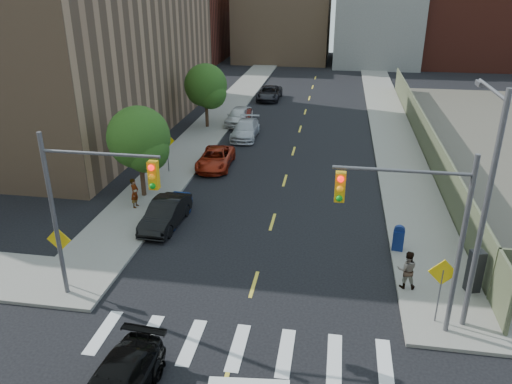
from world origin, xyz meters
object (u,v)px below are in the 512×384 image
(parked_car_blue, at_px, (170,209))
(pedestrian_west, at_px, (135,193))
(parked_car_silver, at_px, (246,129))
(parked_car_maroon, at_px, (244,117))
(parked_car_grey, at_px, (269,93))
(mailbox, at_px, (399,238))
(payphone, at_px, (475,271))
(parked_car_black, at_px, (165,214))
(pedestrian_east, at_px, (407,270))
(parked_car_white, at_px, (239,116))
(parked_car_red, at_px, (215,158))

(parked_car_blue, relative_size, pedestrian_west, 2.18)
(parked_car_silver, xyz_separation_m, parked_car_maroon, (-0.96, 4.23, -0.09))
(parked_car_blue, bearing_deg, parked_car_grey, 91.99)
(pedestrian_west, bearing_deg, mailbox, -99.51)
(payphone, bearing_deg, parked_car_maroon, 103.48)
(pedestrian_west, bearing_deg, parked_car_black, -124.96)
(mailbox, relative_size, pedestrian_east, 0.75)
(parked_car_grey, bearing_deg, parked_car_white, -96.90)
(parked_car_blue, bearing_deg, parked_car_maroon, 93.54)
(parked_car_blue, relative_size, pedestrian_east, 2.20)
(parked_car_blue, distance_m, parked_car_red, 8.31)
(parked_car_maroon, height_order, parked_car_grey, parked_car_grey)
(parked_car_silver, distance_m, parked_car_maroon, 4.34)
(parked_car_maroon, relative_size, payphone, 2.02)
(parked_car_black, distance_m, mailbox, 11.83)
(parked_car_grey, height_order, pedestrian_west, pedestrian_west)
(parked_car_red, xyz_separation_m, parked_car_white, (-0.51, 10.90, 0.13))
(parked_car_maroon, bearing_deg, mailbox, -66.27)
(pedestrian_east, bearing_deg, parked_car_grey, -72.50)
(parked_car_blue, xyz_separation_m, parked_car_black, (0.00, -0.72, 0.07))
(parked_car_maroon, xyz_separation_m, pedestrian_west, (-2.69, -18.64, 0.39))
(parked_car_white, xyz_separation_m, parked_car_grey, (1.30, 10.11, -0.07))
(parked_car_white, xyz_separation_m, pedestrian_west, (-2.35, -18.23, 0.23))
(parked_car_blue, height_order, pedestrian_east, pedestrian_east)
(parked_car_grey, xyz_separation_m, pedestrian_east, (10.52, -34.05, 0.29))
(pedestrian_west, bearing_deg, payphone, -107.44)
(parked_car_white, relative_size, parked_car_grey, 0.89)
(parked_car_blue, relative_size, parked_car_white, 0.82)
(parked_car_red, bearing_deg, parked_car_blue, -95.39)
(mailbox, bearing_deg, parked_car_red, 147.89)
(payphone, xyz_separation_m, pedestrian_west, (-16.86, 5.52, -0.07))
(parked_car_white, distance_m, pedestrian_east, 26.70)
(parked_car_silver, relative_size, pedestrian_east, 2.87)
(parked_car_silver, bearing_deg, parked_car_black, -95.54)
(parked_car_silver, bearing_deg, parked_car_maroon, 101.88)
(parked_car_white, relative_size, parked_car_maroon, 1.21)
(payphone, bearing_deg, pedestrian_west, 144.95)
(parked_car_blue, xyz_separation_m, mailbox, (11.80, -1.58, 0.13))
(parked_car_grey, distance_m, pedestrian_east, 35.64)
(parked_car_blue, bearing_deg, payphone, -12.90)
(parked_car_grey, height_order, mailbox, mailbox)
(parked_car_black, height_order, mailbox, mailbox)
(parked_car_blue, height_order, parked_car_grey, parked_car_grey)
(parked_car_grey, bearing_deg, parked_car_silver, -89.58)
(parked_car_black, distance_m, pedestrian_east, 12.49)
(pedestrian_east, bearing_deg, payphone, -175.63)
(mailbox, xyz_separation_m, pedestrian_west, (-14.15, 2.54, 0.24))
(parked_car_black, distance_m, payphone, 15.02)
(parked_car_silver, height_order, parked_car_white, parked_car_white)
(parked_car_grey, relative_size, pedestrian_west, 2.96)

